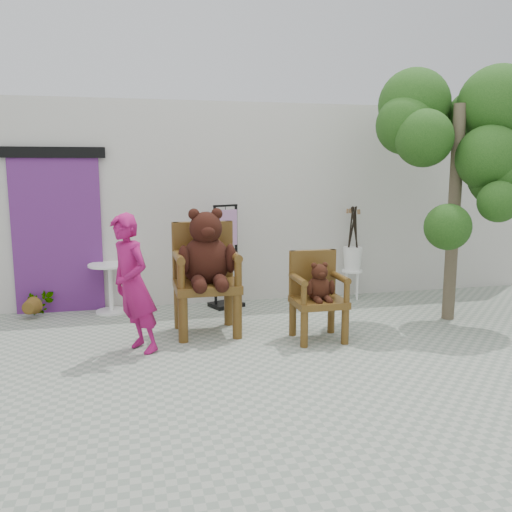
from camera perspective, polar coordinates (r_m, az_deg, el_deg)
The scene contains 11 objects.
ground_plane at distance 6.14m, azimuth 6.77°, elevation -10.27°, with size 60.00×60.00×0.00m, color gray.
back_wall at distance 8.77m, azimuth 0.04°, elevation 5.76°, with size 9.00×1.00×3.00m, color beige.
doorway at distance 8.11m, azimuth -20.19°, elevation 2.50°, with size 1.40×0.11×2.33m.
chair_big at distance 6.69m, azimuth -5.29°, elevation -0.61°, with size 0.78×0.82×1.56m.
chair_small at distance 6.53m, azimuth 6.47°, elevation -3.54°, with size 0.60×0.55×1.05m.
person at distance 6.09m, azimuth -12.78°, elevation -2.94°, with size 0.57×0.37×1.56m, color #981257.
cafe_table at distance 7.94m, azimuth -15.07°, elevation -2.68°, with size 0.60×0.60×0.70m.
display_stand at distance 7.97m, azimuth -3.17°, elevation -1.26°, with size 0.55×0.49×1.51m.
stool_bucket at distance 8.59m, azimuth 10.12°, elevation -0.23°, with size 0.32×0.32×1.45m.
tree at distance 7.76m, azimuth 20.99°, elevation 11.88°, with size 2.03×1.86×3.38m.
potted_plant at distance 8.09m, azimuth -22.11°, elevation -4.51°, with size 0.38×0.33×0.42m, color #13340E.
Camera 1 is at (-2.00, -5.42, 2.06)m, focal length 38.00 mm.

